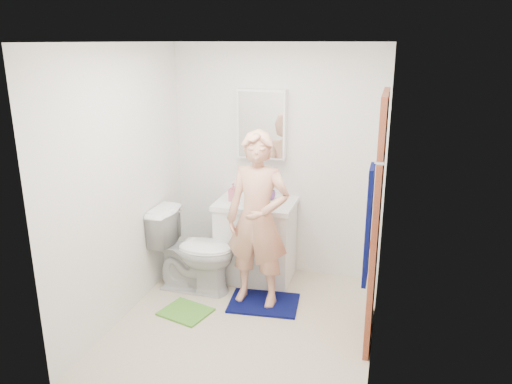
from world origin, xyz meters
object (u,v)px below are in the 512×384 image
towel (368,225)px  toilet (194,250)px  soap_dispenser (233,192)px  man (258,220)px  medicine_cabinet (262,124)px  toothbrush_cup (269,195)px  vanity_cabinet (256,242)px

towel → toilet: bearing=147.6°
soap_dispenser → man: size_ratio=0.11×
toilet → soap_dispenser: size_ratio=4.45×
medicine_cabinet → soap_dispenser: size_ratio=3.74×
toilet → toothbrush_cup: size_ratio=6.71×
towel → soap_dispenser: 2.04m
vanity_cabinet → toilet: toilet is taller
medicine_cabinet → soap_dispenser: bearing=-130.0°
medicine_cabinet → toothbrush_cup: medicine_cabinet is taller
toilet → toothbrush_cup: 0.94m
towel → toothbrush_cup: towel is taller
soap_dispenser → man: 0.61m
man → soap_dispenser: bearing=134.2°
soap_dispenser → man: bearing=-50.5°
toothbrush_cup → man: 0.60m
toilet → soap_dispenser: 0.70m
medicine_cabinet → toothbrush_cup: (0.12, -0.14, -0.70)m
medicine_cabinet → towel: (1.18, -1.71, -0.35)m
medicine_cabinet → man: size_ratio=0.43×
vanity_cabinet → toilet: 0.66m
toothbrush_cup → medicine_cabinet: bearing=129.7°
medicine_cabinet → towel: size_ratio=0.87×
vanity_cabinet → medicine_cabinet: 1.22m
toothbrush_cup → man: size_ratio=0.08×
medicine_cabinet → soap_dispenser: 0.74m
medicine_cabinet → man: bearing=-77.9°
toilet → toothbrush_cup: (0.64, 0.49, 0.48)m
vanity_cabinet → towel: bearing=-51.5°
towel → toilet: (-1.71, 1.08, -0.83)m
vanity_cabinet → man: (0.16, -0.51, 0.44)m
medicine_cabinet → toilet: 1.44m
toilet → soap_dispenser: (0.30, 0.36, 0.53)m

